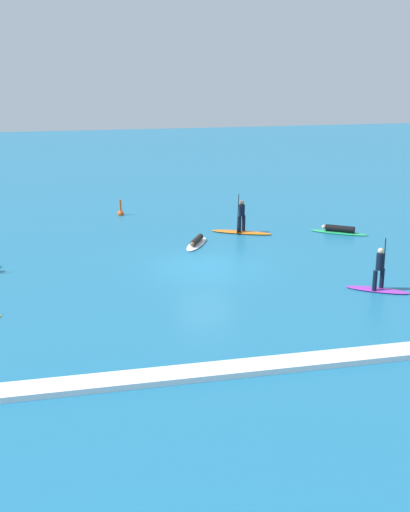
% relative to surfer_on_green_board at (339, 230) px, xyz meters
% --- Properties ---
extents(ground_plane, '(120.00, 120.00, 0.00)m').
position_rel_surfer_on_green_board_xyz_m(ground_plane, '(-8.23, -4.13, -0.16)').
color(ground_plane, '#1E6B93').
rests_on(ground_plane, ground).
extents(surfer_on_green_board, '(2.90, 2.29, 0.42)m').
position_rel_surfer_on_green_board_xyz_m(surfer_on_green_board, '(0.00, 0.00, 0.00)').
color(surfer_on_green_board, '#23B266').
rests_on(surfer_on_green_board, ground_plane).
extents(surfer_on_white_board, '(1.85, 2.68, 0.38)m').
position_rel_surfer_on_green_board_xyz_m(surfer_on_white_board, '(-7.87, -0.54, -0.02)').
color(surfer_on_white_board, white).
rests_on(surfer_on_white_board, ground_plane).
extents(surfer_on_purple_board, '(2.42, 1.82, 2.20)m').
position_rel_surfer_on_green_board_xyz_m(surfer_on_purple_board, '(-2.18, -8.68, 0.33)').
color(surfer_on_purple_board, purple).
rests_on(surfer_on_purple_board, ground_plane).
extents(surfer_on_orange_board, '(3.18, 2.03, 2.13)m').
position_rel_surfer_on_green_board_xyz_m(surfer_on_orange_board, '(-5.08, 1.13, 0.25)').
color(surfer_on_orange_board, orange).
rests_on(surfer_on_orange_board, ground_plane).
extents(marker_buoy, '(0.38, 0.38, 1.02)m').
position_rel_surfer_on_green_board_xyz_m(marker_buoy, '(-10.94, 6.71, 0.03)').
color(marker_buoy, '#E55119').
rests_on(marker_buoy, ground_plane).
extents(wave_crest, '(23.51, 0.90, 0.18)m').
position_rel_surfer_on_green_board_xyz_m(wave_crest, '(-8.23, -14.19, -0.07)').
color(wave_crest, white).
rests_on(wave_crest, ground_plane).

